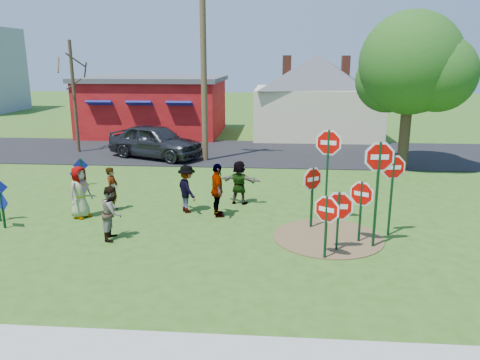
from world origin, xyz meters
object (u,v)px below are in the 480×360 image
Objects in this scene: person_b at (112,189)px; stop_sign_b at (328,152)px; person_a at (80,192)px; stop_sign_d at (393,175)px; leafy_tree at (413,69)px; utility_pole at (204,60)px; suv at (155,141)px; stop_sign_a at (327,214)px; stop_sign_c at (379,170)px.

stop_sign_b is at bearing -91.00° from person_b.
person_a reaches higher than person_b.
leafy_tree is (2.73, 8.89, 2.80)m from stop_sign_d.
stop_sign_b is 10.73m from utility_pole.
stop_sign_b is 0.43× the size of leafy_tree.
stop_sign_b is 12.36m from suv.
stop_sign_a is at bearing -113.93° from leafy_tree.
stop_sign_b is at bearing -116.29° from suv.
stop_sign_c is 12.94m from utility_pole.
stop_sign_b reaches higher than stop_sign_a.
stop_sign_a is 0.72× the size of stop_sign_d.
person_a is at bearing -163.87° from stop_sign_b.
stop_sign_c is at bearing -108.80° from leafy_tree.
utility_pole reaches higher than person_a.
stop_sign_c is 10.69m from leafy_tree.
person_b is at bearing -151.54° from suv.
stop_sign_a is 0.25× the size of leafy_tree.
stop_sign_a is 0.19× the size of utility_pole.
stop_sign_c is 0.33× the size of utility_pole.
stop_sign_a is 1.20× the size of person_b.
person_b is at bearing 160.07° from stop_sign_d.
stop_sign_c is 0.43× the size of leafy_tree.
suv is (0.04, 9.52, 0.05)m from person_a.
utility_pole is 1.32× the size of leafy_tree.
stop_sign_a reaches higher than person_b.
suv reaches higher than person_b.
stop_sign_b is at bearing 114.23° from stop_sign_c.
leafy_tree is at bearing 65.07° from stop_sign_c.
person_b is at bearing -148.16° from leafy_tree.
person_b is 0.21× the size of leafy_tree.
stop_sign_c is 8.83m from person_b.
stop_sign_d is at bearing -69.89° from person_a.
utility_pole is (1.95, 8.30, 4.27)m from person_b.
utility_pole is at bearing -8.91° from person_b.
stop_sign_d is 14.22m from suv.
stop_sign_d is 9.82m from person_a.
stop_sign_c is at bearing -44.49° from stop_sign_b.
stop_sign_a is at bearing -147.19° from stop_sign_d.
stop_sign_b is at bearing -119.60° from leafy_tree.
leafy_tree is at bearing 98.17° from stop_sign_a.
utility_pole is (2.74, 9.10, 4.16)m from person_a.
leafy_tree is at bearing -73.26° from suv.
stop_sign_b is at bearing -59.76° from utility_pole.
person_a is at bearing -167.28° from stop_sign_a.
utility_pole reaches higher than stop_sign_b.
person_a is 15.30m from leafy_tree.
suv is at bearing 145.33° from stop_sign_b.
stop_sign_a is 1.94m from stop_sign_c.
stop_sign_d reaches higher than person_a.
stop_sign_c is at bearing -117.81° from suv.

